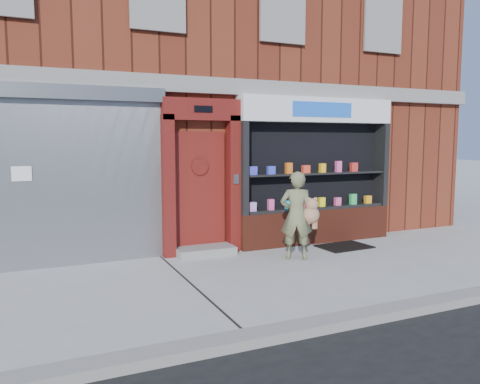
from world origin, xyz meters
TOP-DOWN VIEW (x-y plane):
  - ground at (0.00, 0.00)m, footprint 80.00×80.00m
  - curb at (0.00, -2.15)m, footprint 60.00×0.30m
  - building at (-0.00, 5.99)m, footprint 12.00×8.16m
  - shutter_bay at (-3.00, 1.93)m, footprint 3.10×0.30m
  - red_door_bay at (-0.75, 1.86)m, footprint 1.52×0.58m
  - pharmacy_bay at (1.75, 1.81)m, footprint 3.50×0.41m
  - woman at (0.68, 0.72)m, footprint 0.77×0.60m
  - doormat at (2.02, 1.15)m, footprint 1.05×0.77m

SIDE VIEW (x-z plane):
  - ground at x=0.00m, z-range 0.00..0.00m
  - doormat at x=2.02m, z-range 0.00..0.03m
  - curb at x=0.00m, z-range 0.00..0.12m
  - woman at x=0.68m, z-range 0.00..1.59m
  - pharmacy_bay at x=1.75m, z-range -0.13..2.87m
  - red_door_bay at x=-0.75m, z-range 0.01..2.91m
  - shutter_bay at x=-3.00m, z-range 0.20..3.24m
  - building at x=0.00m, z-range 0.00..8.00m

